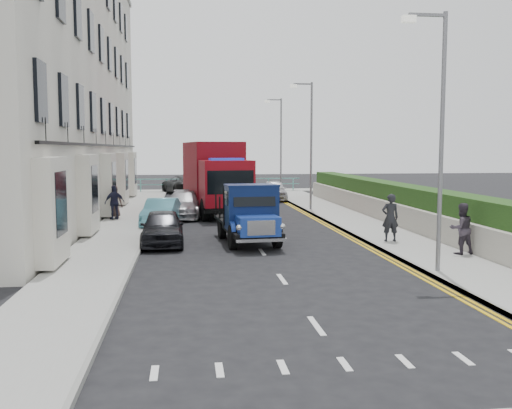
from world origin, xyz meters
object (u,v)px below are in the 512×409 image
parked_car_front (162,227)px  pedestrian_east_near (390,218)px  red_lorry (215,176)px  lamp_near (438,127)px  lamp_far (279,141)px  lamp_mid (309,138)px  bedford_lorry (251,218)px

parked_car_front → pedestrian_east_near: pedestrian_east_near is taller
red_lorry → lamp_near: bearing=-79.3°
lamp_far → parked_car_front: 21.76m
lamp_far → red_lorry: bearing=-115.8°
lamp_far → parked_car_front: bearing=-110.5°
lamp_far → parked_car_front: (-7.53, -20.13, -3.37)m
lamp_mid → parked_car_front: bearing=-126.6°
lamp_mid → red_lorry: size_ratio=0.94×
red_lorry → pedestrian_east_near: 11.93m
lamp_near → parked_car_front: bearing=142.1°
lamp_mid → bedford_lorry: bearing=-112.5°
red_lorry → pedestrian_east_near: size_ratio=4.38×
lamp_near → parked_car_front: size_ratio=1.90×
lamp_far → parked_car_front: lamp_far is taller
lamp_mid → bedford_lorry: 11.87m
red_lorry → parked_car_front: bearing=-111.9°
lamp_near → lamp_mid: bearing=90.0°
lamp_mid → red_lorry: lamp_mid is taller
lamp_near → lamp_mid: same height
pedestrian_east_near → parked_car_front: bearing=-4.7°
lamp_far → bedford_lorry: 21.28m
parked_car_front → bedford_lorry: bearing=-9.7°
bedford_lorry → red_lorry: size_ratio=0.62×
red_lorry → pedestrian_east_near: bearing=-69.0°
lamp_near → parked_car_front: 10.12m
lamp_far → pedestrian_east_near: lamp_far is taller
parked_car_front → lamp_far: bearing=68.4°
pedestrian_east_near → lamp_near: bearing=85.0°
parked_car_front → lamp_near: bearing=-39.0°
lamp_far → bedford_lorry: bearing=-102.1°
lamp_far → pedestrian_east_near: size_ratio=4.10×
lamp_near → lamp_far: (0.00, 26.00, 0.00)m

